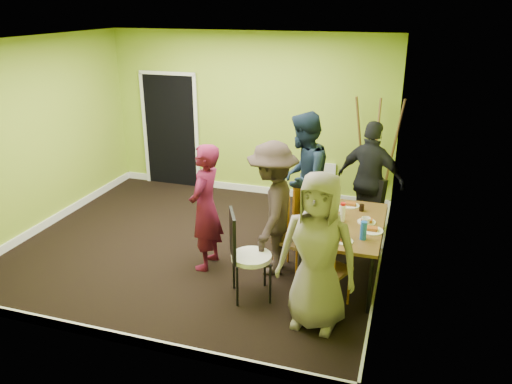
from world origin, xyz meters
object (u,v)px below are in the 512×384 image
(dining_table, at_px, (345,227))
(blue_bottle, at_px, (363,231))
(chair_front_end, at_px, (325,265))
(thermos, at_px, (343,213))
(chair_bentwood, at_px, (245,251))
(person_front_end, at_px, (318,252))
(chair_back_end, at_px, (370,196))
(person_left_far, at_px, (303,179))
(person_left_near, at_px, (272,209))
(chair_left_far, at_px, (305,211))
(chair_left_near, at_px, (287,232))
(easel, at_px, (376,156))
(person_back_end, at_px, (370,180))
(orange_bottle, at_px, (344,212))
(person_standing, at_px, (205,208))

(dining_table, height_order, blue_bottle, blue_bottle)
(chair_front_end, distance_m, thermos, 0.84)
(chair_bentwood, height_order, person_front_end, person_front_end)
(chair_back_end, height_order, thermos, thermos)
(dining_table, xyz_separation_m, person_left_far, (-0.72, 0.86, 0.24))
(dining_table, relative_size, person_left_near, 0.88)
(chair_left_far, bearing_deg, chair_left_near, -0.95)
(chair_bentwood, height_order, easel, easel)
(person_back_end, bearing_deg, chair_left_far, 56.72)
(chair_left_far, bearing_deg, blue_bottle, 44.90)
(dining_table, distance_m, person_left_near, 0.91)
(easel, height_order, blue_bottle, easel)
(chair_front_end, xyz_separation_m, thermos, (0.06, 0.78, 0.30))
(orange_bottle, distance_m, person_left_far, 0.94)
(chair_left_near, xyz_separation_m, person_front_end, (0.57, -1.02, 0.33))
(blue_bottle, distance_m, person_front_end, 0.76)
(chair_bentwood, bearing_deg, easel, 133.15)
(chair_left_near, relative_size, orange_bottle, 11.46)
(dining_table, relative_size, chair_bentwood, 1.40)
(chair_bentwood, distance_m, person_front_end, 0.95)
(dining_table, xyz_separation_m, chair_left_near, (-0.71, -0.02, -0.16))
(easel, distance_m, orange_bottle, 2.09)
(chair_front_end, distance_m, person_left_near, 1.06)
(chair_front_end, bearing_deg, orange_bottle, 110.96)
(chair_front_end, relative_size, person_left_near, 0.58)
(chair_left_near, bearing_deg, person_left_near, -49.11)
(chair_front_end, bearing_deg, chair_bentwood, -153.99)
(chair_front_end, distance_m, easel, 3.07)
(chair_bentwood, bearing_deg, chair_left_near, 131.76)
(chair_left_near, bearing_deg, thermos, 113.07)
(person_back_end, bearing_deg, person_front_end, 100.13)
(chair_left_near, height_order, chair_back_end, chair_left_near)
(chair_back_end, distance_m, chair_front_end, 2.01)
(chair_front_end, relative_size, chair_bentwood, 0.92)
(chair_left_near, distance_m, thermos, 0.74)
(easel, distance_m, blue_bottle, 2.69)
(chair_back_end, distance_m, thermos, 1.24)
(chair_left_far, relative_size, chair_front_end, 0.97)
(chair_back_end, height_order, person_left_near, person_left_near)
(dining_table, distance_m, thermos, 0.17)
(chair_left_far, xyz_separation_m, person_front_end, (0.49, -1.71, 0.32))
(chair_left_far, distance_m, person_standing, 1.44)
(chair_back_end, relative_size, chair_bentwood, 0.85)
(chair_bentwood, relative_size, person_back_end, 0.63)
(easel, height_order, person_left_far, easel)
(blue_bottle, xyz_separation_m, orange_bottle, (-0.30, 0.61, -0.07))
(thermos, bearing_deg, person_front_end, -95.12)
(orange_bottle, relative_size, person_back_end, 0.05)
(chair_back_end, xyz_separation_m, person_left_far, (-0.91, -0.37, 0.29))
(chair_left_far, distance_m, blue_bottle, 1.42)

